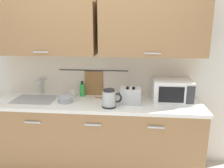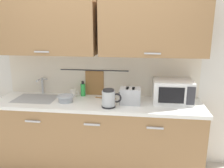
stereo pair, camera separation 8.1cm
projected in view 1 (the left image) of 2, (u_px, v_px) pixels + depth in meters
counter_unit at (97, 135)px, 2.92m from camera, size 2.53×0.64×0.90m
back_wall_assembly at (99, 48)px, 2.87m from camera, size 3.70×0.41×2.50m
sink_faucet at (40, 84)px, 3.06m from camera, size 0.09×0.17×0.22m
microwave at (172, 91)px, 2.79m from camera, size 0.46×0.35×0.27m
electric_kettle at (109, 99)px, 2.61m from camera, size 0.23×0.16×0.21m
dish_soap_bottle at (82, 90)px, 3.01m from camera, size 0.06×0.06×0.20m
mug_near_sink at (73, 93)px, 2.98m from camera, size 0.12×0.08×0.09m
mixing_bowl at (65, 99)px, 2.79m from camera, size 0.21×0.21×0.08m
toaster at (130, 96)px, 2.73m from camera, size 0.26×0.17×0.19m
wooden_spoon at (108, 98)px, 2.91m from camera, size 0.28×0.07×0.01m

